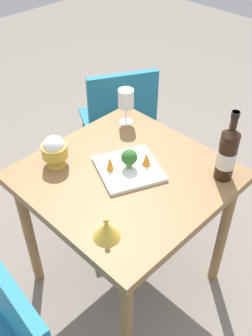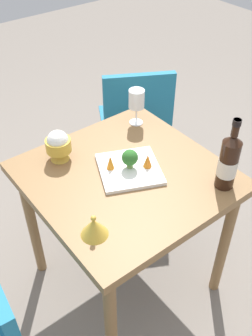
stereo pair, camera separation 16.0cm
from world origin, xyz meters
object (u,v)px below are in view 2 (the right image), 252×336
(wine_bottle, at_px, (228,162))
(carrot_garnish_right, at_px, (110,162))
(rice_bowl_lid, at_px, (94,227))
(carrot_garnish_left, at_px, (148,161))
(wine_glass, at_px, (137,100))
(broccoli_floret, at_px, (130,158))
(serving_plate, at_px, (129,169))
(chair_by_wall, at_px, (136,118))
(rice_bowl, at_px, (58,145))

(wine_bottle, distance_m, carrot_garnish_right, 0.47)
(rice_bowl_lid, relative_size, carrot_garnish_left, 1.65)
(wine_bottle, relative_size, wine_glass, 1.75)
(wine_bottle, bearing_deg, broccoli_floret, -51.70)
(wine_glass, xyz_separation_m, serving_plate, (0.25, 0.27, -0.12))
(chair_by_wall, distance_m, serving_plate, 0.76)
(broccoli_floret, bearing_deg, chair_by_wall, -131.20)
(broccoli_floret, bearing_deg, carrot_garnish_right, -32.99)
(wine_glass, distance_m, rice_bowl, 0.44)
(rice_bowl_lid, bearing_deg, carrot_garnish_left, -157.24)
(serving_plate, xyz_separation_m, carrot_garnish_right, (0.07, -0.04, 0.04))
(chair_by_wall, relative_size, wine_bottle, 2.71)
(rice_bowl_lid, height_order, serving_plate, rice_bowl_lid)
(wine_glass, bearing_deg, rice_bowl_lid, 39.53)
(wine_bottle, height_order, broccoli_floret, wine_bottle)
(rice_bowl_lid, bearing_deg, wine_bottle, 169.18)
(chair_by_wall, bearing_deg, broccoli_floret, -102.12)
(wine_bottle, bearing_deg, rice_bowl_lid, -10.82)
(carrot_garnish_left, bearing_deg, wine_bottle, 124.09)
(chair_by_wall, height_order, carrot_garnish_right, chair_by_wall)
(wine_bottle, height_order, carrot_garnish_right, wine_bottle)
(rice_bowl, bearing_deg, wine_bottle, 128.09)
(carrot_garnish_right, bearing_deg, rice_bowl, -58.55)
(chair_by_wall, height_order, broccoli_floret, chair_by_wall)
(chair_by_wall, bearing_deg, serving_plate, -102.25)
(wine_bottle, distance_m, rice_bowl_lid, 0.57)
(rice_bowl_lid, bearing_deg, wine_glass, -140.47)
(rice_bowl, distance_m, broccoli_floret, 0.31)
(wine_bottle, bearing_deg, carrot_garnish_right, -48.50)
(rice_bowl, distance_m, serving_plate, 0.32)
(rice_bowl, relative_size, rice_bowl_lid, 1.42)
(chair_by_wall, distance_m, rice_bowl, 0.79)
(broccoli_floret, bearing_deg, wine_bottle, 128.30)
(rice_bowl, height_order, rice_bowl_lid, rice_bowl)
(broccoli_floret, bearing_deg, serving_plate, 16.56)
(broccoli_floret, xyz_separation_m, carrot_garnish_left, (-0.06, 0.04, -0.02))
(carrot_garnish_left, bearing_deg, wine_glass, -121.22)
(carrot_garnish_right, bearing_deg, wine_bottle, 131.50)
(chair_by_wall, xyz_separation_m, rice_bowl_lid, (0.80, 0.75, 0.25))
(wine_bottle, distance_m, rice_bowl, 0.70)
(wine_bottle, relative_size, broccoli_floret, 3.65)
(rice_bowl, bearing_deg, carrot_garnish_left, 131.40)
(rice_bowl, xyz_separation_m, serving_plate, (-0.19, 0.25, -0.07))
(rice_bowl, bearing_deg, chair_by_wall, -155.88)
(serving_plate, bearing_deg, wine_bottle, 128.72)
(rice_bowl, height_order, carrot_garnish_right, rice_bowl)
(wine_bottle, xyz_separation_m, carrot_garnish_left, (0.18, -0.26, -0.08))
(broccoli_floret, height_order, carrot_garnish_left, broccoli_floret)
(rice_bowl_lid, height_order, carrot_garnish_right, rice_bowl_lid)
(rice_bowl, xyz_separation_m, carrot_garnish_left, (-0.25, 0.29, -0.03))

